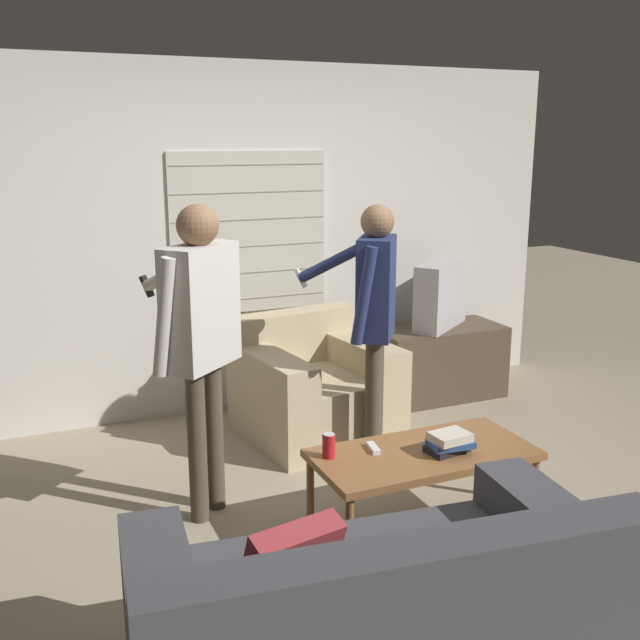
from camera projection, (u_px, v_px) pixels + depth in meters
ground_plane at (363, 523)px, 4.03m from camera, size 16.00×16.00×0.00m
wall_back at (242, 240)px, 5.53m from camera, size 5.20×0.08×2.55m
couch_blue at (379, 618)px, 2.77m from camera, size 1.90×1.14×0.77m
armchair_beige at (313, 388)px, 5.18m from camera, size 1.06×1.01×0.81m
coffee_table at (423, 458)px, 3.85m from camera, size 1.14×0.55×0.45m
tv_stand at (438, 362)px, 5.93m from camera, size 1.01×0.50×0.57m
tv at (440, 295)px, 5.80m from camera, size 0.62×0.53×0.51m
person_left_standing at (200, 323)px, 3.88m from camera, size 0.53×0.84×1.70m
person_right_standing at (374, 305)px, 4.55m from camera, size 0.54×0.72×1.63m
book_stack at (449, 443)px, 3.80m from camera, size 0.24×0.18×0.11m
soda_can at (329, 446)px, 3.75m from camera, size 0.07×0.07×0.13m
spare_remote at (373, 448)px, 3.84m from camera, size 0.06×0.13×0.02m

